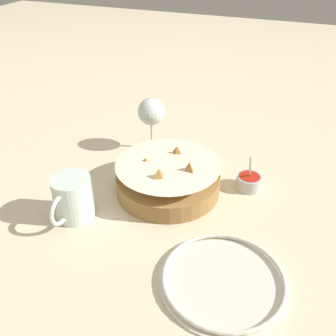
{
  "coord_description": "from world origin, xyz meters",
  "views": [
    {
      "loc": [
        0.66,
        0.3,
        0.55
      ],
      "look_at": [
        -0.03,
        0.03,
        0.07
      ],
      "focal_mm": 40.0,
      "sensor_mm": 36.0,
      "label": 1
    }
  ],
  "objects_px": {
    "sauce_cup": "(249,181)",
    "wine_glass": "(151,113)",
    "beer_mug": "(73,199)",
    "side_plate": "(223,279)",
    "food_basket": "(168,179)"
  },
  "relations": [
    {
      "from": "sauce_cup",
      "to": "wine_glass",
      "type": "relative_size",
      "value": 0.74
    },
    {
      "from": "sauce_cup",
      "to": "beer_mug",
      "type": "xyz_separation_m",
      "value": [
        0.24,
        -0.34,
        0.03
      ]
    },
    {
      "from": "beer_mug",
      "to": "side_plate",
      "type": "distance_m",
      "value": 0.36
    },
    {
      "from": "side_plate",
      "to": "wine_glass",
      "type": "bearing_deg",
      "value": -142.2
    },
    {
      "from": "sauce_cup",
      "to": "wine_glass",
      "type": "height_order",
      "value": "wine_glass"
    },
    {
      "from": "sauce_cup",
      "to": "beer_mug",
      "type": "height_order",
      "value": "sauce_cup"
    },
    {
      "from": "food_basket",
      "to": "sauce_cup",
      "type": "xyz_separation_m",
      "value": [
        -0.08,
        0.18,
        -0.02
      ]
    },
    {
      "from": "wine_glass",
      "to": "beer_mug",
      "type": "xyz_separation_m",
      "value": [
        0.34,
        -0.04,
        -0.06
      ]
    },
    {
      "from": "food_basket",
      "to": "side_plate",
      "type": "distance_m",
      "value": 0.3
    },
    {
      "from": "beer_mug",
      "to": "wine_glass",
      "type": "bearing_deg",
      "value": 172.76
    },
    {
      "from": "wine_glass",
      "to": "beer_mug",
      "type": "relative_size",
      "value": 1.22
    },
    {
      "from": "food_basket",
      "to": "wine_glass",
      "type": "relative_size",
      "value": 1.65
    },
    {
      "from": "food_basket",
      "to": "beer_mug",
      "type": "height_order",
      "value": "same"
    },
    {
      "from": "wine_glass",
      "to": "sauce_cup",
      "type": "bearing_deg",
      "value": 72.29
    },
    {
      "from": "wine_glass",
      "to": "side_plate",
      "type": "xyz_separation_m",
      "value": [
        0.4,
        0.31,
        -0.1
      ]
    }
  ]
}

